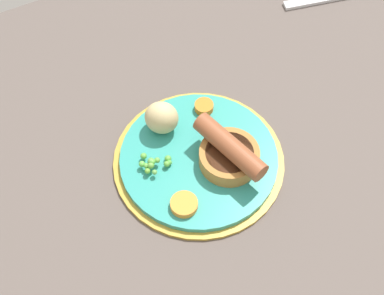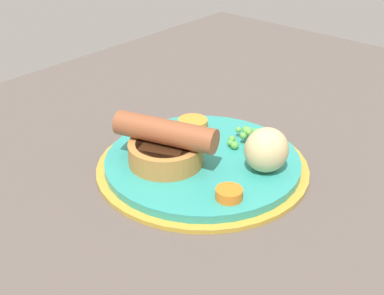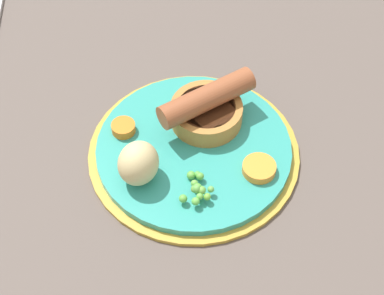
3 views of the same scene
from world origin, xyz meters
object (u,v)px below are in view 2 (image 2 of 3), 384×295
object	(u,v)px
pea_pile	(246,134)
potato_chunk_0	(266,150)
carrot_slice_2	(229,194)
dinner_plate	(202,164)
sausage_pudding	(166,145)
carrot_slice_0	(193,123)

from	to	relation	value
pea_pile	potato_chunk_0	distance (cm)	6.62
pea_pile	carrot_slice_2	world-z (taller)	pea_pile
dinner_plate	carrot_slice_2	bearing A→B (deg)	58.62
sausage_pudding	potato_chunk_0	distance (cm)	10.81
sausage_pudding	pea_pile	world-z (taller)	sausage_pudding
pea_pile	carrot_slice_0	world-z (taller)	pea_pile
dinner_plate	carrot_slice_2	size ratio (longest dim) A/B	8.74
sausage_pudding	carrot_slice_0	size ratio (longest dim) A/B	3.23
carrot_slice_0	carrot_slice_2	bearing A→B (deg)	53.92
dinner_plate	pea_pile	bearing A→B (deg)	166.60
potato_chunk_0	carrot_slice_0	distance (cm)	13.00
dinner_plate	carrot_slice_2	world-z (taller)	carrot_slice_2
potato_chunk_0	carrot_slice_2	bearing A→B (deg)	3.06
potato_chunk_0	carrot_slice_2	distance (cm)	7.06
potato_chunk_0	carrot_slice_0	bearing A→B (deg)	-101.86
pea_pile	potato_chunk_0	bearing A→B (deg)	55.02
carrot_slice_2	potato_chunk_0	bearing A→B (deg)	-176.94
sausage_pudding	carrot_slice_0	world-z (taller)	sausage_pudding
carrot_slice_0	carrot_slice_2	xyz separation A→B (cm)	(9.42, 12.93, 0.05)
sausage_pudding	pea_pile	size ratio (longest dim) A/B	2.61
potato_chunk_0	carrot_slice_0	xyz separation A→B (cm)	(-2.64, -12.57, -1.98)
sausage_pudding	carrot_slice_2	xyz separation A→B (cm)	(0.97, 9.47, -1.58)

